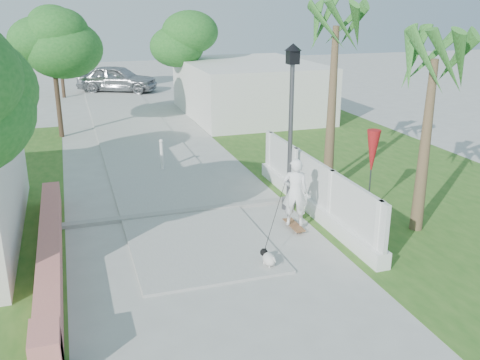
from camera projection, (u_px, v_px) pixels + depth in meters
name	position (u px, v px, depth m)	size (l,w,h in m)	color
ground	(256.00, 343.00, 8.98)	(90.00, 90.00, 0.00)	#B7B7B2
path_strip	(124.00, 113.00, 27.00)	(3.20, 36.00, 0.06)	#B7B7B2
curb	(181.00, 212.00, 14.37)	(6.50, 0.25, 0.10)	#999993
grass_right	(371.00, 169.00, 18.23)	(8.00, 20.00, 0.01)	#2C5D1D
pink_wall	(50.00, 261.00, 11.12)	(0.45, 8.20, 0.80)	tan
lattice_fence	(313.00, 194.00, 14.31)	(0.35, 7.00, 1.50)	white
building_right	(249.00, 88.00, 26.54)	(6.00, 8.00, 2.60)	silver
street_lamp	(291.00, 122.00, 14.01)	(0.44, 0.44, 4.44)	#59595E
bollard	(162.00, 154.00, 17.86)	(0.14, 0.14, 1.09)	white
patio_umbrella	(372.00, 153.00, 13.90)	(0.36, 0.36, 2.30)	#59595E
tree_path_left	(52.00, 44.00, 21.29)	(3.40, 3.40, 5.23)	#4C3826
tree_path_right	(184.00, 41.00, 26.81)	(3.00, 3.00, 4.79)	#4C3826
tree_path_far	(58.00, 31.00, 30.36)	(3.20, 3.20, 5.17)	#4C3826
palm_far	(336.00, 37.00, 14.75)	(1.80, 1.80, 5.30)	brown
palm_near	(434.00, 70.00, 12.18)	(1.80, 1.80, 4.70)	brown
skateboarder	(280.00, 210.00, 12.51)	(1.71, 2.01, 1.84)	brown
dog	(268.00, 258.00, 11.46)	(0.35, 0.55, 0.39)	silver
parked_car	(117.00, 79.00, 33.29)	(1.96, 4.87, 1.66)	#A0A4A8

